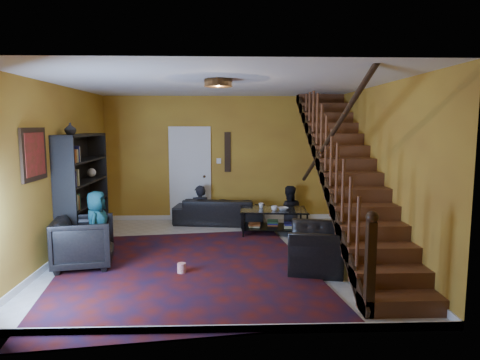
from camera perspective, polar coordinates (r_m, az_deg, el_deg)
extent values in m
plane|color=beige|center=(7.26, -2.69, -9.93)|extent=(5.50, 5.50, 0.00)
plane|color=gold|center=(9.71, -2.55, 2.87)|extent=(5.20, 0.00, 5.20)
plane|color=gold|center=(4.25, -3.22, -2.87)|extent=(5.20, 0.00, 5.20)
plane|color=gold|center=(7.47, -23.11, 0.96)|extent=(0.00, 5.50, 5.50)
plane|color=gold|center=(7.41, 17.79, 1.15)|extent=(0.00, 5.50, 5.50)
plane|color=white|center=(6.96, -2.83, 12.65)|extent=(5.50, 5.50, 0.00)
cube|color=silver|center=(9.90, -2.51, -4.95)|extent=(5.20, 0.02, 0.10)
cube|color=silver|center=(7.72, -22.53, -9.04)|extent=(0.02, 5.50, 0.10)
cube|color=gold|center=(7.27, 14.24, 0.53)|extent=(0.95, 4.92, 2.83)
cube|color=black|center=(7.15, 10.75, 1.15)|extent=(0.04, 5.02, 3.02)
cylinder|color=black|center=(7.12, 11.08, 4.75)|extent=(0.07, 4.20, 2.44)
cube|color=black|center=(5.07, 16.95, -11.42)|extent=(0.10, 0.10, 1.10)
cube|color=black|center=(8.02, -20.14, -1.39)|extent=(0.35, 1.80, 2.00)
cube|color=black|center=(8.13, -19.95, -5.58)|extent=(0.35, 1.72, 0.03)
cube|color=black|center=(8.00, -20.19, -0.26)|extent=(0.35, 1.72, 0.03)
cube|color=silver|center=(9.76, -6.65, 0.63)|extent=(0.82, 0.05, 2.05)
cube|color=maroon|center=(6.61, -25.81, 3.11)|extent=(0.04, 0.74, 0.74)
cube|color=black|center=(9.68, -1.67, 3.75)|extent=(0.14, 0.03, 0.90)
cylinder|color=#3F2814|center=(6.16, -2.93, 12.79)|extent=(0.40, 0.40, 0.10)
cube|color=#48100C|center=(6.57, -7.24, -11.76)|extent=(4.24, 4.69, 0.02)
imported|color=black|center=(9.42, -2.73, -4.12)|extent=(2.04, 1.02, 0.57)
imported|color=black|center=(6.95, -20.09, -7.84)|extent=(1.00, 0.98, 0.78)
imported|color=black|center=(6.57, 10.58, -8.92)|extent=(1.09, 1.18, 0.66)
imported|color=black|center=(9.50, -5.36, -4.58)|extent=(0.51, 0.36, 1.30)
imported|color=black|center=(9.59, 6.49, -4.54)|extent=(0.64, 0.50, 1.28)
imported|color=navy|center=(7.20, -18.53, -5.82)|extent=(0.36, 0.55, 1.12)
cube|color=black|center=(8.23, 0.44, -6.10)|extent=(0.03, 0.03, 0.48)
cube|color=black|center=(8.37, 8.94, -5.96)|extent=(0.03, 0.03, 0.48)
cube|color=black|center=(8.91, 0.25, -5.07)|extent=(0.03, 0.03, 0.48)
cube|color=black|center=(9.04, 8.10, -4.96)|extent=(0.03, 0.03, 0.48)
cube|color=black|center=(8.64, 4.45, -6.25)|extent=(1.29, 0.80, 0.02)
cube|color=silver|center=(8.56, 4.47, -3.93)|extent=(1.36, 0.87, 0.02)
imported|color=#999999|center=(8.40, 4.60, -3.77)|extent=(0.16, 0.16, 0.10)
imported|color=#999999|center=(8.66, 2.83, -3.41)|extent=(0.12, 0.12, 0.10)
imported|color=#999999|center=(8.49, 5.72, -3.82)|extent=(0.26, 0.26, 0.05)
imported|color=#999999|center=(7.46, -21.70, 6.37)|extent=(0.18, 0.18, 0.19)
cylinder|color=red|center=(6.39, -7.80, -11.55)|extent=(0.16, 0.16, 0.14)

